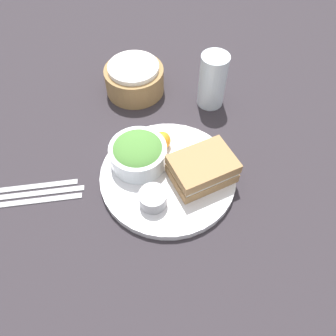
% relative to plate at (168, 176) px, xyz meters
% --- Properties ---
extents(ground_plane, '(4.00, 4.00, 0.00)m').
position_rel_plate_xyz_m(ground_plane, '(0.00, 0.00, -0.01)').
color(ground_plane, '#2D282D').
extents(plate, '(0.29, 0.29, 0.02)m').
position_rel_plate_xyz_m(plate, '(0.00, 0.00, 0.00)').
color(plate, silver).
rests_on(plate, ground_plane).
extents(sandwich, '(0.14, 0.11, 0.06)m').
position_rel_plate_xyz_m(sandwich, '(0.06, -0.03, 0.04)').
color(sandwich, '#A37A4C').
rests_on(sandwich, plate).
extents(salad_bowl, '(0.12, 0.12, 0.06)m').
position_rel_plate_xyz_m(salad_bowl, '(-0.05, 0.05, 0.04)').
color(salad_bowl, white).
rests_on(salad_bowl, plate).
extents(dressing_cup, '(0.06, 0.06, 0.03)m').
position_rel_plate_xyz_m(dressing_cup, '(-0.05, -0.06, 0.03)').
color(dressing_cup, '#99999E').
rests_on(dressing_cup, plate).
extents(orange_wedge, '(0.04, 0.04, 0.04)m').
position_rel_plate_xyz_m(orange_wedge, '(0.01, 0.08, 0.03)').
color(orange_wedge, orange).
rests_on(orange_wedge, plate).
extents(drink_glass, '(0.07, 0.07, 0.14)m').
position_rel_plate_xyz_m(drink_glass, '(0.17, 0.19, 0.06)').
color(drink_glass, silver).
rests_on(drink_glass, ground_plane).
extents(bread_basket, '(0.15, 0.15, 0.08)m').
position_rel_plate_xyz_m(bread_basket, '(-0.00, 0.29, 0.03)').
color(bread_basket, '#997547').
rests_on(bread_basket, ground_plane).
extents(fork, '(0.19, 0.04, 0.01)m').
position_rel_plate_xyz_m(fork, '(-0.28, 0.02, -0.01)').
color(fork, '#B2B2B7').
rests_on(fork, ground_plane).
extents(knife, '(0.19, 0.04, 0.01)m').
position_rel_plate_xyz_m(knife, '(-0.27, 0.04, -0.01)').
color(knife, '#B2B2B7').
rests_on(knife, ground_plane).
extents(spoon, '(0.17, 0.04, 0.01)m').
position_rel_plate_xyz_m(spoon, '(-0.27, 0.06, -0.01)').
color(spoon, '#B2B2B7').
rests_on(spoon, ground_plane).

